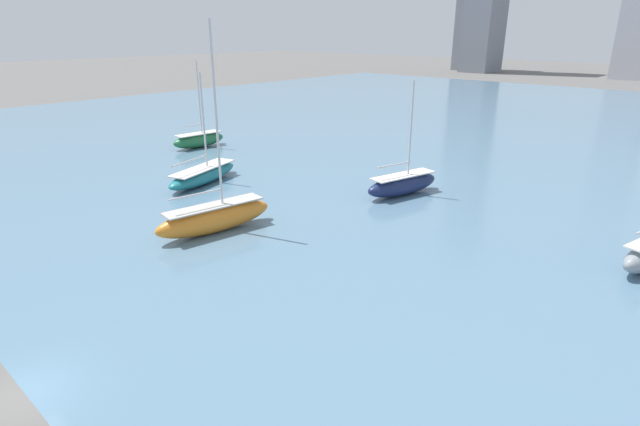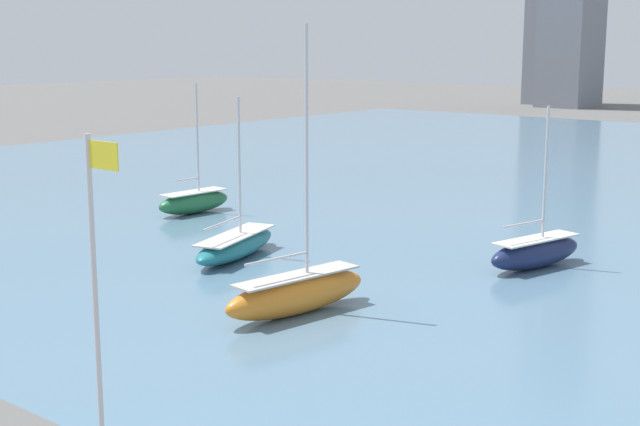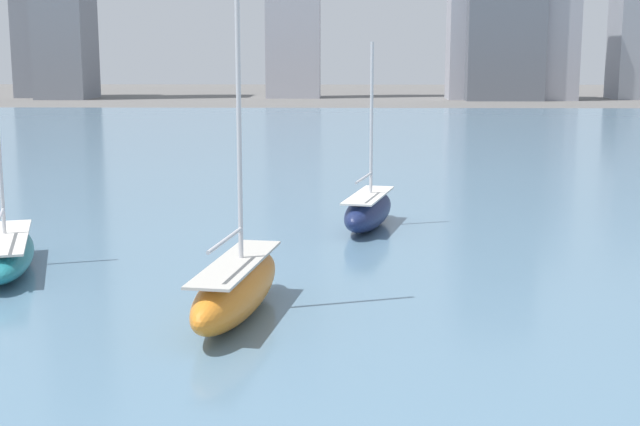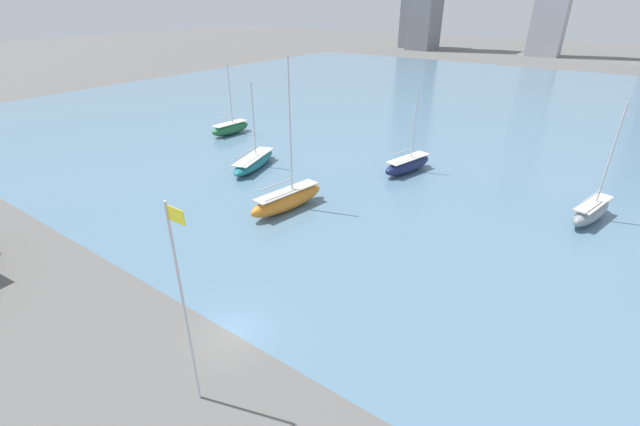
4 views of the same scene
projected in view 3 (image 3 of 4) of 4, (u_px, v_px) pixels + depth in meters
The scene contains 4 objects.
harbor_water at pixel (391, 154), 85.75m from camera, with size 180.00×140.00×0.00m.
sailboat_navy at pixel (368, 210), 49.43m from camera, with size 3.88×8.28×10.22m.
sailboat_teal at pixel (4, 252), 39.87m from camera, with size 5.18×9.92×10.60m.
sailboat_orange at pixel (237, 287), 32.85m from camera, with size 3.41×9.44×15.00m.
Camera 3 is at (-4.95, -15.52, 9.72)m, focal length 50.00 mm.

